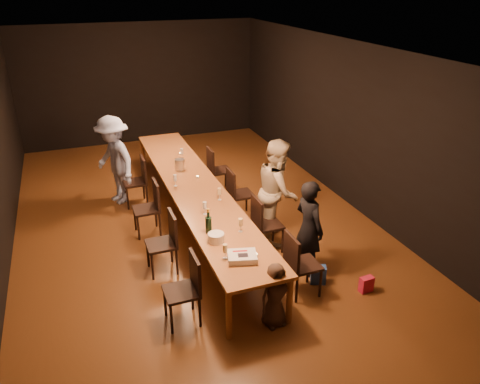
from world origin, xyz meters
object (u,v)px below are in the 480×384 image
object	(u,v)px
chair_left_3	(135,182)
child	(275,295)
chair_left_1	(161,244)
man_blue	(114,160)
champagne_bottle	(208,221)
chair_left_2	(146,209)
plate_stack	(216,238)
chair_right_0	(303,264)
woman_birthday	(309,228)
ice_bucket	(180,164)
chair_right_3	(220,170)
woman_tan	(278,191)
table	(195,188)
chair_right_1	(268,224)
chair_left_0	(181,291)
chair_right_2	(241,193)
birthday_cake	(242,257)

from	to	relation	value
chair_left_3	child	size ratio (longest dim) A/B	1.06
chair_left_1	man_blue	bearing A→B (deg)	6.46
champagne_bottle	chair_left_2	bearing A→B (deg)	110.59
plate_stack	chair_right_0	bearing A→B (deg)	-25.88
woman_birthday	ice_bucket	xyz separation A→B (m)	(-1.20, 2.77, 0.12)
chair_right_3	champagne_bottle	size ratio (longest dim) A/B	2.49
woman_tan	champagne_bottle	bearing A→B (deg)	141.38
woman_birthday	champagne_bottle	size ratio (longest dim) A/B	3.91
chair_left_1	ice_bucket	xyz separation A→B (m)	(0.80, 2.01, 0.39)
table	chair_left_1	xyz separation A→B (m)	(-0.85, -1.20, -0.24)
champagne_bottle	chair_right_1	bearing A→B (deg)	20.95
table	chair_left_3	distance (m)	1.49
chair_left_1	champagne_bottle	distance (m)	0.88
table	plate_stack	distance (m)	1.90
chair_right_1	chair_left_0	size ratio (longest dim) A/B	1.00
chair_right_0	chair_right_2	world-z (taller)	same
table	chair_right_3	distance (m)	1.49
plate_stack	child	bearing A→B (deg)	-65.74
chair_right_3	plate_stack	xyz separation A→B (m)	(-1.07, -3.08, 0.35)
plate_stack	chair_right_1	bearing A→B (deg)	32.50
woman_tan	birthday_cake	size ratio (longest dim) A/B	4.03
woman_tan	child	xyz separation A→B (m)	(-0.93, -1.97, -0.42)
chair_left_3	ice_bucket	world-z (taller)	ice_bucket
chair_left_0	ice_bucket	bearing A→B (deg)	-14.05
chair_right_2	ice_bucket	world-z (taller)	ice_bucket
man_blue	child	world-z (taller)	man_blue
chair_right_3	chair_left_0	distance (m)	3.98
chair_left_2	chair_left_0	bearing A→B (deg)	-180.00
chair_right_2	woman_birthday	bearing A→B (deg)	8.69
woman_tan	table	bearing A→B (deg)	76.04
chair_right_3	chair_left_3	xyz separation A→B (m)	(-1.70, 0.00, 0.00)
chair_left_2	chair_right_1	bearing A→B (deg)	-125.22
table	ice_bucket	size ratio (longest dim) A/B	29.69
chair_left_3	chair_right_2	bearing A→B (deg)	-125.22
woman_tan	ice_bucket	bearing A→B (deg)	59.07
chair_left_2	champagne_bottle	bearing A→B (deg)	-159.41
chair_right_1	child	xyz separation A→B (m)	(-0.63, -1.66, -0.03)
chair_right_2	chair_left_0	distance (m)	2.94
plate_stack	birthday_cake	bearing A→B (deg)	-72.31
woman_birthday	man_blue	xyz separation A→B (m)	(-2.30, 3.41, 0.12)
woman_tan	child	distance (m)	2.21
chair_left_3	plate_stack	world-z (taller)	chair_left_3
chair_left_0	champagne_bottle	size ratio (longest dim) A/B	2.49
champagne_bottle	chair_left_3	bearing A→B (deg)	102.17
chair_right_3	birthday_cake	size ratio (longest dim) A/B	2.18
chair_right_2	child	xyz separation A→B (m)	(-0.63, -2.86, -0.03)
chair_right_1	woman_tan	xyz separation A→B (m)	(0.30, 0.31, 0.39)
table	chair_left_1	distance (m)	1.49
table	chair_left_0	size ratio (longest dim) A/B	6.45
chair_right_0	chair_left_0	world-z (taller)	same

